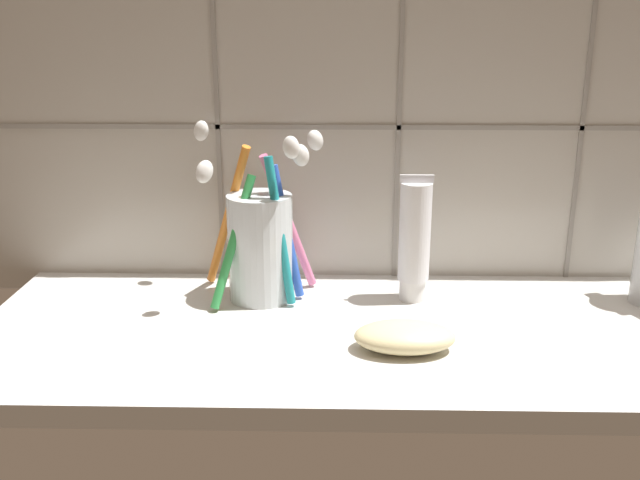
# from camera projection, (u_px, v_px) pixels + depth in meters

# --- Properties ---
(sink_counter) EXTENTS (0.78, 0.30, 0.02)m
(sink_counter) POSITION_uv_depth(u_px,v_px,m) (385.00, 337.00, 0.68)
(sink_counter) COLOR silver
(sink_counter) RESTS_ON ground
(tile_wall_backsplash) EXTENTS (0.88, 0.02, 0.50)m
(tile_wall_backsplash) POSITION_uv_depth(u_px,v_px,m) (382.00, 70.00, 0.75)
(tile_wall_backsplash) COLOR #B7B2A8
(tile_wall_backsplash) RESTS_ON ground
(toothbrush_cup) EXTENTS (0.15, 0.11, 0.18)m
(toothbrush_cup) POSITION_uv_depth(u_px,v_px,m) (261.00, 242.00, 0.73)
(toothbrush_cup) COLOR silver
(toothbrush_cup) RESTS_ON sink_counter
(toothpaste_tube) EXTENTS (0.03, 0.03, 0.13)m
(toothpaste_tube) POSITION_uv_depth(u_px,v_px,m) (414.00, 239.00, 0.73)
(toothpaste_tube) COLOR white
(toothpaste_tube) RESTS_ON sink_counter
(soap_bar) EXTENTS (0.09, 0.05, 0.03)m
(soap_bar) POSITION_uv_depth(u_px,v_px,m) (405.00, 337.00, 0.63)
(soap_bar) COLOR beige
(soap_bar) RESTS_ON sink_counter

